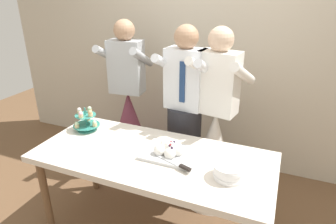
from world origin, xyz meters
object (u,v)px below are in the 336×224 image
plate_stack (229,171)px  person_bride (214,146)px  cupcake_stand (86,121)px  person_groom (184,124)px  person_guest (129,121)px  dessert_table (153,163)px  main_cake_tray (170,150)px

plate_stack → person_bride: 0.80m
plate_stack → person_bride: size_ratio=0.13×
cupcake_stand → person_groom: person_groom is taller
cupcake_stand → person_guest: 0.72m
person_groom → person_bride: same height
dessert_table → person_bride: 0.73m
cupcake_stand → person_guest: bearing=86.3°
main_cake_tray → person_guest: 1.14m
dessert_table → plate_stack: size_ratio=8.66×
cupcake_stand → plate_stack: (1.30, -0.23, -0.04)m
cupcake_stand → person_groom: (0.74, 0.49, -0.11)m
cupcake_stand → plate_stack: 1.32m
person_guest → dessert_table: bearing=-50.6°
cupcake_stand → person_guest: person_guest is taller
person_bride → cupcake_stand: bearing=-155.0°
main_cake_tray → person_guest: person_guest is taller
main_cake_tray → person_bride: bearing=72.2°
dessert_table → cupcake_stand: cupcake_stand is taller
main_cake_tray → person_bride: 0.67m
dessert_table → plate_stack: (0.59, -0.07, 0.12)m
plate_stack → main_cake_tray: bearing=166.0°
plate_stack → person_guest: size_ratio=0.13×
dessert_table → main_cake_tray: 0.18m
plate_stack → dessert_table: bearing=172.9°
dessert_table → cupcake_stand: 0.75m
dessert_table → person_guest: size_ratio=1.08×
dessert_table → cupcake_stand: size_ratio=7.83×
plate_stack → person_bride: person_bride is taller
main_cake_tray → person_guest: (-0.80, 0.78, -0.23)m
person_guest → main_cake_tray: bearing=-44.1°
cupcake_stand → main_cake_tray: size_ratio=0.54×
main_cake_tray → plate_stack: 0.47m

